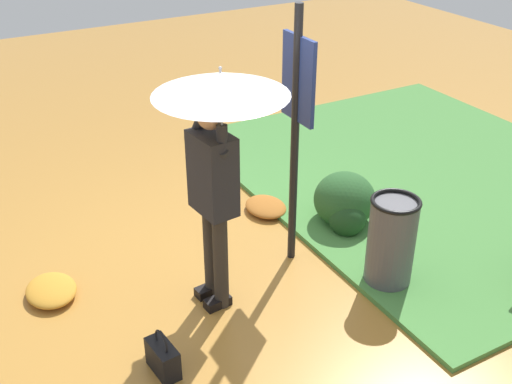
% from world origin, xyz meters
% --- Properties ---
extents(ground_plane, '(18.00, 18.00, 0.00)m').
position_xyz_m(ground_plane, '(0.00, 0.00, 0.00)').
color(ground_plane, '#B27A33').
extents(grass_verge, '(4.80, 4.00, 0.05)m').
position_xyz_m(grass_verge, '(-0.52, 2.97, 0.03)').
color(grass_verge, '#47843D').
rests_on(grass_verge, ground_plane).
extents(person_with_umbrella, '(0.96, 0.96, 2.04)m').
position_xyz_m(person_with_umbrella, '(0.37, -0.11, 1.55)').
color(person_with_umbrella, '#2D2823').
rests_on(person_with_umbrella, ground_plane).
extents(info_sign_post, '(0.44, 0.07, 2.30)m').
position_xyz_m(info_sign_post, '(0.06, 0.75, 1.44)').
color(info_sign_post, black).
rests_on(info_sign_post, ground_plane).
extents(handbag, '(0.31, 0.17, 0.37)m').
position_xyz_m(handbag, '(0.84, -0.83, 0.13)').
color(handbag, black).
rests_on(handbag, ground_plane).
extents(trash_bin, '(0.42, 0.42, 0.83)m').
position_xyz_m(trash_bin, '(0.81, 1.25, 0.42)').
color(trash_bin, '#4C4C51').
rests_on(trash_bin, ground_plane).
extents(shrub_cluster, '(0.67, 0.61, 0.55)m').
position_xyz_m(shrub_cluster, '(-0.14, 1.49, 0.26)').
color(shrub_cluster, '#285628').
rests_on(shrub_cluster, ground_plane).
extents(leaf_pile_near_person, '(0.51, 0.41, 0.11)m').
position_xyz_m(leaf_pile_near_person, '(-0.43, -1.33, 0.06)').
color(leaf_pile_near_person, '#C68428').
rests_on(leaf_pile_near_person, ground_plane).
extents(leaf_pile_by_bench, '(0.50, 0.40, 0.11)m').
position_xyz_m(leaf_pile_by_bench, '(-0.76, 0.95, 0.05)').
color(leaf_pile_by_bench, '#A86023').
rests_on(leaf_pile_by_bench, ground_plane).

